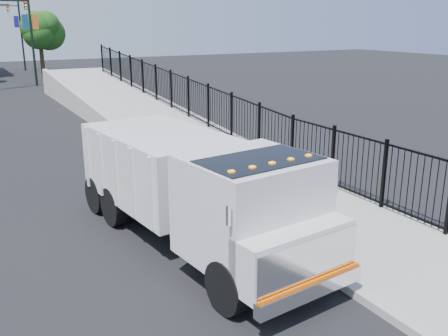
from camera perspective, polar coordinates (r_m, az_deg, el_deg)
ground at (r=11.78m, az=5.23°, el=-8.00°), size 120.00×120.00×0.00m
sidewalk at (r=11.58m, az=18.96°, el=-9.01°), size 3.55×12.00×0.12m
curb at (r=10.33m, az=11.58°, el=-11.49°), size 0.30×12.00×0.16m
ramp at (r=26.60m, az=-10.51°, el=5.64°), size 3.95×24.06×3.19m
iron_fence at (r=23.30m, az=-4.08°, el=6.61°), size 0.10×28.00×1.80m
truck at (r=10.85m, az=-3.11°, el=-2.07°), size 3.17×7.59×2.53m
worker at (r=10.95m, az=9.84°, el=-4.76°), size 0.43×0.63×1.65m
debris at (r=14.21m, az=7.88°, el=-2.98°), size 0.43×0.43×0.11m
light_pole_1 at (r=42.03m, az=-21.62°, el=14.66°), size 3.77×0.22×8.00m
light_pole_3 at (r=55.41m, az=-22.54°, el=14.73°), size 3.78×0.22×8.00m
tree_1 at (r=47.51m, az=-20.35°, el=14.36°), size 2.70×2.70×5.35m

